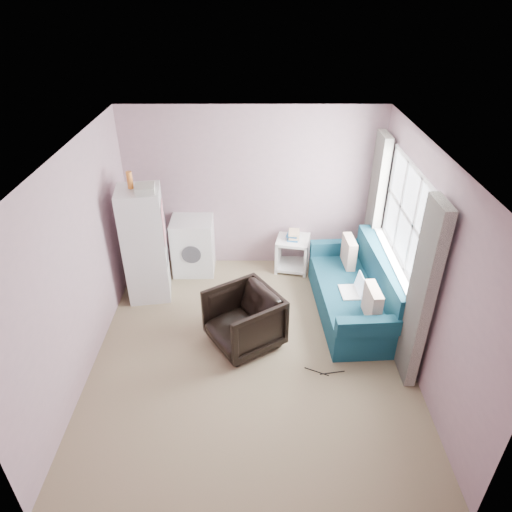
{
  "coord_description": "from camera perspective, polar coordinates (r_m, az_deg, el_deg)",
  "views": [
    {
      "loc": [
        0.05,
        -4.24,
        3.95
      ],
      "look_at": [
        0.05,
        0.6,
        1.0
      ],
      "focal_mm": 32.0,
      "sensor_mm": 36.0,
      "label": 1
    }
  ],
  "objects": [
    {
      "name": "sofa",
      "position": [
        6.31,
        12.57,
        -4.64
      ],
      "size": [
        1.0,
        2.01,
        0.87
      ],
      "rotation": [
        0.0,
        0.0,
        0.06
      ],
      "color": "navy",
      "rests_on": "ground"
    },
    {
      "name": "floor_cables",
      "position": [
        5.57,
        8.55,
        -14.16
      ],
      "size": [
        0.47,
        0.14,
        0.01
      ],
      "rotation": [
        0.0,
        0.0,
        -0.1
      ],
      "color": "black",
      "rests_on": "ground"
    },
    {
      "name": "side_table",
      "position": [
        7.14,
        4.6,
        0.62
      ],
      "size": [
        0.57,
        0.57,
        0.67
      ],
      "rotation": [
        0.0,
        0.0,
        -0.2
      ],
      "color": "white",
      "rests_on": "ground"
    },
    {
      "name": "room",
      "position": [
        5.03,
        -0.34,
        -1.05
      ],
      "size": [
        3.84,
        4.24,
        2.54
      ],
      "color": "#8A785A",
      "rests_on": "ground"
    },
    {
      "name": "armchair",
      "position": [
        5.64,
        -1.53,
        -7.66
      ],
      "size": [
        1.04,
        1.05,
        0.81
      ],
      "primitive_type": "imported",
      "rotation": [
        0.0,
        0.0,
        -1.0
      ],
      "color": "black",
      "rests_on": "ground"
    },
    {
      "name": "window_dressing",
      "position": [
        5.96,
        16.93,
        1.38
      ],
      "size": [
        0.17,
        2.62,
        2.18
      ],
      "color": "white",
      "rests_on": "ground"
    },
    {
      "name": "washing_machine",
      "position": [
        7.1,
        -7.83,
        1.58
      ],
      "size": [
        0.63,
        0.64,
        0.88
      ],
      "rotation": [
        0.0,
        0.0,
        0.01
      ],
      "color": "silver",
      "rests_on": "ground"
    },
    {
      "name": "fridge",
      "position": [
        6.45,
        -13.73,
        1.47
      ],
      "size": [
        0.65,
        0.64,
        1.87
      ],
      "rotation": [
        0.0,
        0.0,
        0.16
      ],
      "color": "silver",
      "rests_on": "ground"
    }
  ]
}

